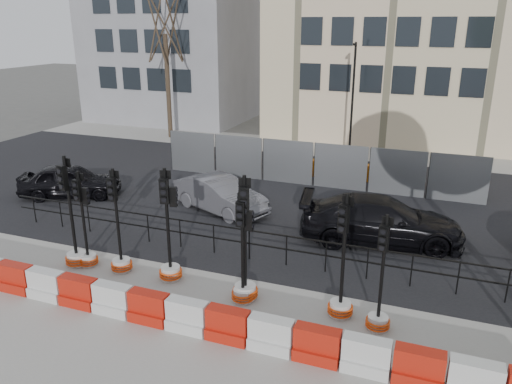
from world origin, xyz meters
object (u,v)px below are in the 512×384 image
at_px(traffic_signal_d, 170,254).
at_px(car_c, 381,220).
at_px(traffic_signal_a, 75,244).
at_px(car_a, 70,181).
at_px(traffic_signal_h, 379,307).

relative_size(traffic_signal_d, car_c, 0.59).
height_order(traffic_signal_a, car_a, traffic_signal_a).
height_order(traffic_signal_a, traffic_signal_d, traffic_signal_a).
bearing_deg(car_a, car_c, -114.35).
bearing_deg(car_c, traffic_signal_a, 111.45).
distance_m(traffic_signal_h, car_a, 14.34).
relative_size(car_a, car_c, 0.79).
bearing_deg(traffic_signal_h, traffic_signal_d, -170.19).
bearing_deg(car_a, traffic_signal_h, -135.38).
bearing_deg(traffic_signal_a, car_c, 42.30).
relative_size(traffic_signal_d, car_a, 0.75).
xyz_separation_m(traffic_signal_a, traffic_signal_h, (8.95, -0.15, -0.10)).
relative_size(traffic_signal_h, car_a, 0.67).
distance_m(traffic_signal_a, car_c, 9.71).
distance_m(traffic_signal_a, car_a, 6.70).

